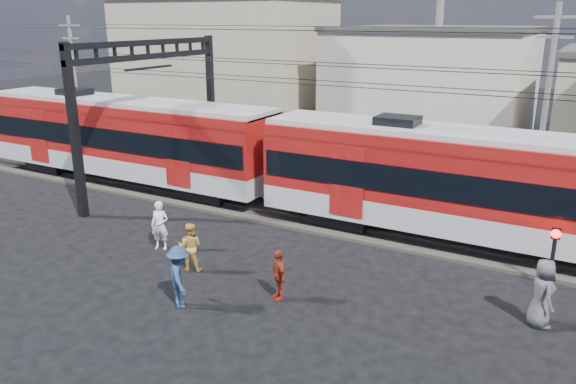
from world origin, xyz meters
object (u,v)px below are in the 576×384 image
object	(u,v)px
pedestrian_c	(179,277)
crossing_signal	(554,247)
pedestrian_a	(160,225)
commuter_train	(490,184)

from	to	relation	value
pedestrian_c	crossing_signal	distance (m)	11.04
pedestrian_a	crossing_signal	size ratio (longest dim) A/B	0.89
pedestrian_c	pedestrian_a	bearing A→B (deg)	1.25
pedestrian_a	commuter_train	bearing A→B (deg)	12.94
pedestrian_a	crossing_signal	xyz separation A→B (m)	(12.37, 3.36, 0.49)
pedestrian_a	pedestrian_c	distance (m)	4.41
pedestrian_c	crossing_signal	size ratio (longest dim) A/B	0.93
pedestrian_a	pedestrian_c	size ratio (longest dim) A/B	0.96
pedestrian_a	crossing_signal	distance (m)	12.83
pedestrian_a	pedestrian_c	xyz separation A→B (m)	(3.30, -2.92, 0.04)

